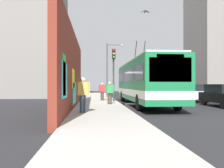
# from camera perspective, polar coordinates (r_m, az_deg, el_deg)

# --- Properties ---
(ground_plane) EXTENTS (80.00, 80.00, 0.00)m
(ground_plane) POSITION_cam_1_polar(r_m,az_deg,el_deg) (19.05, 1.78, -4.82)
(ground_plane) COLOR #232326
(sidewalk_slab) EXTENTS (48.00, 3.20, 0.15)m
(sidewalk_slab) POSITION_cam_1_polar(r_m,az_deg,el_deg) (18.94, -3.05, -4.62)
(sidewalk_slab) COLOR #ADA8A0
(sidewalk_slab) RESTS_ON ground_plane
(graffiti_wall) EXTENTS (14.95, 0.32, 4.78)m
(graffiti_wall) POSITION_cam_1_polar(r_m,az_deg,el_deg) (15.41, -9.26, 2.95)
(graffiti_wall) COLOR maroon
(graffiti_wall) RESTS_ON ground_plane
(building_far_left) EXTENTS (10.12, 6.64, 20.02)m
(building_far_left) POSITION_cam_1_polar(r_m,az_deg,el_deg) (34.05, -16.91, 14.24)
(building_far_left) COLOR gray
(building_far_left) RESTS_ON ground_plane
(building_far_right) EXTENTS (8.72, 7.63, 19.99)m
(building_far_right) POSITION_cam_1_polar(r_m,az_deg,el_deg) (41.56, 23.50, 11.57)
(building_far_right) COLOR gray
(building_far_right) RESTS_ON ground_plane
(city_bus) EXTENTS (12.67, 2.59, 5.09)m
(city_bus) POSITION_cam_1_polar(r_m,az_deg,el_deg) (18.63, 7.51, 0.74)
(city_bus) COLOR #19723F
(city_bus) RESTS_ON ground_plane
(parked_car_black) EXTENTS (4.26, 1.78, 1.58)m
(parked_car_black) POSITION_cam_1_polar(r_m,az_deg,el_deg) (18.67, 24.60, -2.34)
(parked_car_black) COLOR black
(parked_car_black) RESTS_ON ground_plane
(parked_car_white) EXTENTS (4.34, 1.89, 1.58)m
(parked_car_white) POSITION_cam_1_polar(r_m,az_deg,el_deg) (23.78, 17.97, -1.87)
(parked_car_white) COLOR white
(parked_car_white) RESTS_ON ground_plane
(parked_car_champagne) EXTENTS (4.78, 1.88, 1.58)m
(parked_car_champagne) POSITION_cam_1_polar(r_m,az_deg,el_deg) (29.81, 13.27, -1.53)
(parked_car_champagne) COLOR #C6B793
(parked_car_champagne) RESTS_ON ground_plane
(parked_car_silver) EXTENTS (4.35, 1.89, 1.58)m
(parked_car_silver) POSITION_cam_1_polar(r_m,az_deg,el_deg) (35.45, 10.39, -1.32)
(parked_car_silver) COLOR #B7B7BC
(parked_car_silver) RESTS_ON ground_plane
(pedestrian_near_wall) EXTENTS (0.24, 0.70, 1.76)m
(pedestrian_near_wall) POSITION_cam_1_polar(r_m,az_deg,el_deg) (12.23, -6.80, -1.79)
(pedestrian_near_wall) COLOR #2D3F59
(pedestrian_near_wall) RESTS_ON sidewalk_slab
(pedestrian_at_curb) EXTENTS (0.22, 0.65, 1.61)m
(pedestrian_at_curb) POSITION_cam_1_polar(r_m,az_deg,el_deg) (17.55, -0.55, -1.66)
(pedestrian_at_curb) COLOR #3F3326
(pedestrian_at_curb) RESTS_ON sidewalk_slab
(pedestrian_midblock) EXTENTS (0.22, 0.64, 1.57)m
(pedestrian_midblock) POSITION_cam_1_polar(r_m,az_deg,el_deg) (21.74, -2.30, -1.45)
(pedestrian_midblock) COLOR #3F3326
(pedestrian_midblock) RESTS_ON sidewalk_slab
(traffic_light) EXTENTS (0.49, 0.28, 4.40)m
(traffic_light) POSITION_cam_1_polar(r_m,az_deg,el_deg) (20.40, 0.38, 4.20)
(traffic_light) COLOR #2D382D
(traffic_light) RESTS_ON sidewalk_slab
(street_lamp) EXTENTS (0.44, 1.95, 6.18)m
(street_lamp) POSITION_cam_1_polar(r_m,az_deg,el_deg) (28.27, -0.67, 4.28)
(street_lamp) COLOR #4C4C51
(street_lamp) RESTS_ON sidewalk_slab
(flying_pigeons) EXTENTS (2.95, 2.92, 0.26)m
(flying_pigeons) POSITION_cam_1_polar(r_m,az_deg,el_deg) (15.42, 4.28, 17.82)
(flying_pigeons) COLOR #47474C
(curbside_puddle) EXTENTS (1.57, 1.57, 0.00)m
(curbside_puddle) POSITION_cam_1_polar(r_m,az_deg,el_deg) (19.62, 3.38, -4.68)
(curbside_puddle) COLOR black
(curbside_puddle) RESTS_ON ground_plane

